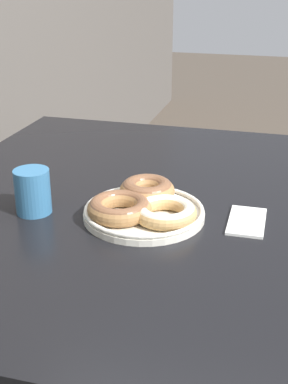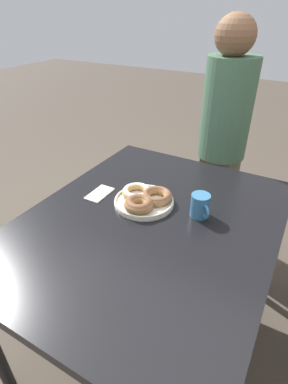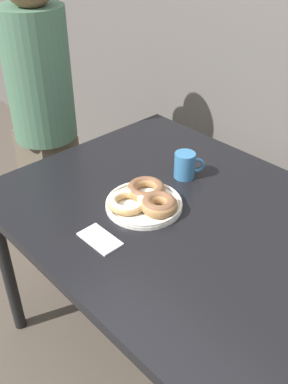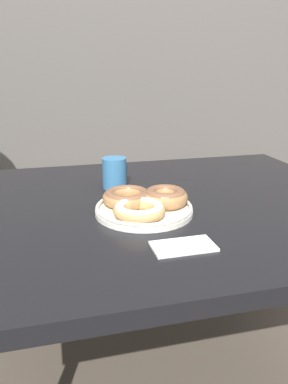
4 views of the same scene
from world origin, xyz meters
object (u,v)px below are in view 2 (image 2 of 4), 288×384
(dining_table, at_px, (150,233))
(napkin, at_px, (100,194))
(donut_plate, at_px, (144,198))
(person_figure, at_px, (222,144))
(coffee_mug, at_px, (200,206))

(dining_table, distance_m, napkin, 0.31)
(napkin, bearing_deg, donut_plate, 98.74)
(dining_table, bearing_deg, person_figure, 178.33)
(donut_plate, xyz_separation_m, person_figure, (-0.80, 0.10, -0.01))
(dining_table, relative_size, napkin, 8.78)
(napkin, bearing_deg, dining_table, 78.77)
(dining_table, relative_size, person_figure, 0.83)
(donut_plate, distance_m, napkin, 0.22)
(dining_table, height_order, napkin, napkin)
(dining_table, bearing_deg, donut_plate, -140.05)
(coffee_mug, bearing_deg, donut_plate, -81.46)
(donut_plate, height_order, napkin, donut_plate)
(coffee_mug, bearing_deg, napkin, -81.37)
(person_figure, distance_m, napkin, 0.89)
(dining_table, xyz_separation_m, coffee_mug, (-0.13, 0.16, 0.12))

